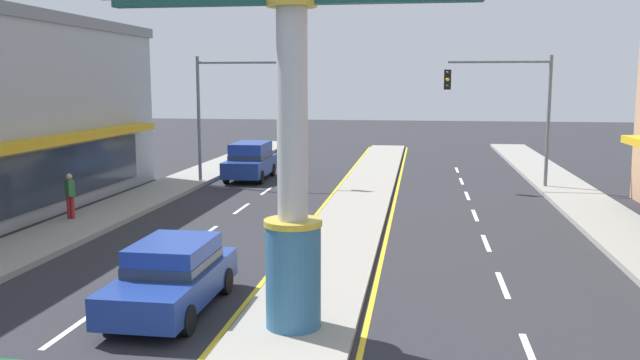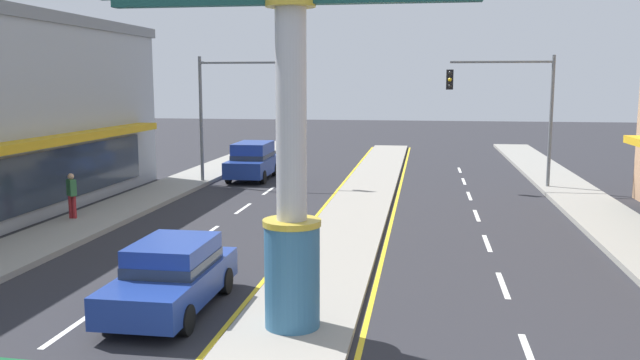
# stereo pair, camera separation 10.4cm
# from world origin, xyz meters

# --- Properties ---
(median_strip) EXTENTS (2.48, 52.00, 0.14)m
(median_strip) POSITION_xyz_m (0.00, 18.00, 0.07)
(median_strip) COLOR gray
(median_strip) RESTS_ON ground
(sidewalk_left) EXTENTS (2.56, 60.00, 0.18)m
(sidewalk_left) POSITION_xyz_m (-9.12, 16.00, 0.09)
(sidewalk_left) COLOR gray
(sidewalk_left) RESTS_ON ground
(sidewalk_right) EXTENTS (2.56, 60.00, 0.18)m
(sidewalk_right) POSITION_xyz_m (9.12, 16.00, 0.09)
(sidewalk_right) COLOR gray
(sidewalk_right) RESTS_ON ground
(lane_markings) EXTENTS (9.22, 52.00, 0.01)m
(lane_markings) POSITION_xyz_m (0.00, 16.65, 0.00)
(lane_markings) COLOR silver
(lane_markings) RESTS_ON ground
(district_sign) EXTENTS (7.64, 1.16, 7.76)m
(district_sign) POSITION_xyz_m (0.00, 5.28, 4.41)
(district_sign) COLOR #33668C
(district_sign) RESTS_ON median_strip
(traffic_light_left_side) EXTENTS (4.86, 0.46, 6.20)m
(traffic_light_left_side) POSITION_xyz_m (-6.48, 23.90, 4.25)
(traffic_light_left_side) COLOR slate
(traffic_light_left_side) RESTS_ON ground
(traffic_light_right_side) EXTENTS (4.86, 0.46, 6.20)m
(traffic_light_right_side) POSITION_xyz_m (6.48, 24.60, 4.25)
(traffic_light_right_side) COLOR slate
(traffic_light_right_side) RESTS_ON ground
(sedan_near_right_lane) EXTENTS (1.85, 4.30, 1.53)m
(sedan_near_right_lane) POSITION_xyz_m (-2.89, 6.24, 0.79)
(sedan_near_right_lane) COLOR navy
(sedan_near_right_lane) RESTS_ON ground
(suv_near_left_lane) EXTENTS (2.03, 4.63, 1.90)m
(suv_near_left_lane) POSITION_xyz_m (-6.19, 25.86, 0.98)
(suv_near_left_lane) COLOR navy
(suv_near_left_lane) RESTS_ON ground
(pedestrian_near_kerb) EXTENTS (0.45, 0.42, 1.61)m
(pedestrian_near_kerb) POSITION_xyz_m (-9.79, 14.37, 1.09)
(pedestrian_near_kerb) COLOR maroon
(pedestrian_near_kerb) RESTS_ON sidewalk_left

